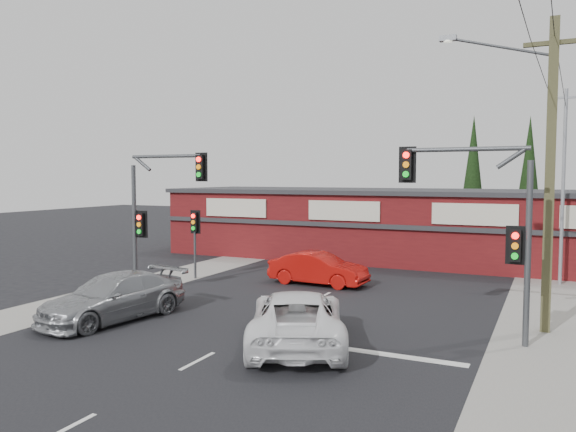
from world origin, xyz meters
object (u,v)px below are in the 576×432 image
at_px(red_sedan, 318,268).
at_px(utility_pole, 546,165).
at_px(shop_building, 381,223).
at_px(white_suv, 297,318).
at_px(silver_suv, 113,297).

relative_size(red_sedan, utility_pole, 0.46).
bearing_deg(shop_building, white_suv, -81.47).
distance_m(silver_suv, red_sedan, 9.88).
xyz_separation_m(white_suv, red_sedan, (-2.96, 8.87, -0.06)).
xyz_separation_m(red_sedan, utility_pole, (9.52, -4.20, 4.64)).
bearing_deg(shop_building, silver_suv, -102.68).
height_order(white_suv, silver_suv, white_suv).
bearing_deg(red_sedan, white_suv, -158.78).
xyz_separation_m(white_suv, shop_building, (-2.80, 18.66, 1.32)).
bearing_deg(utility_pole, silver_suv, -160.53).
height_order(shop_building, utility_pole, utility_pole).
distance_m(white_suv, shop_building, 18.92).
relative_size(red_sedan, shop_building, 0.17).
distance_m(shop_building, utility_pole, 17.15).
height_order(silver_suv, red_sedan, silver_suv).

